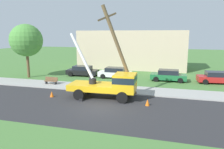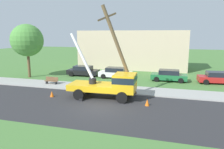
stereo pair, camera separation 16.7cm
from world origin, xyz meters
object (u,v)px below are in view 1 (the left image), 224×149
object	(u,v)px
utility_truck	(111,83)
park_bench	(51,81)
leaning_utility_pole	(120,51)
parked_sedan_black	(83,71)
parked_sedan_red	(217,78)
parked_sedan_white	(115,73)
traffic_cone_behind	(52,94)
roadside_tree_near	(26,40)
parked_sedan_green	(168,75)
traffic_cone_ahead	(147,102)

from	to	relation	value
utility_truck	park_bench	bearing A→B (deg)	158.38
utility_truck	leaning_utility_pole	size ratio (longest dim) A/B	0.81
parked_sedan_black	parked_sedan_red	distance (m)	17.43
leaning_utility_pole	parked_sedan_red	bearing A→B (deg)	40.53
parked_sedan_white	traffic_cone_behind	bearing A→B (deg)	-109.00
parked_sedan_red	park_bench	distance (m)	19.77
leaning_utility_pole	parked_sedan_black	distance (m)	11.91
utility_truck	parked_sedan_white	distance (m)	9.33
parked_sedan_red	roadside_tree_near	xyz separation A→B (m)	(-24.10, -2.97, 4.30)
parked_sedan_white	parked_sedan_green	size ratio (longest dim) A/B	1.00
parked_sedan_black	parked_sedan_red	world-z (taller)	same
parked_sedan_red	parked_sedan_black	bearing A→B (deg)	179.90
parked_sedan_green	roadside_tree_near	world-z (taller)	roadside_tree_near
park_bench	traffic_cone_behind	bearing A→B (deg)	-58.21
utility_truck	parked_sedan_black	bearing A→B (deg)	126.40
traffic_cone_behind	park_bench	size ratio (longest dim) A/B	0.35
leaning_utility_pole	parked_sedan_red	distance (m)	13.61
utility_truck	parked_sedan_black	distance (m)	11.57
parked_sedan_red	roadside_tree_near	distance (m)	24.66
traffic_cone_ahead	parked_sedan_white	bearing A→B (deg)	118.16
parked_sedan_black	parked_sedan_white	size ratio (longest dim) A/B	1.01
parked_sedan_green	parked_sedan_white	bearing A→B (deg)	-179.96
traffic_cone_ahead	park_bench	size ratio (longest dim) A/B	0.35
parked_sedan_white	parked_sedan_black	bearing A→B (deg)	177.54
utility_truck	roadside_tree_near	distance (m)	15.35
parked_sedan_green	roadside_tree_near	bearing A→B (deg)	-171.39
utility_truck	roadside_tree_near	xyz separation A→B (m)	(-13.52, 6.29, 3.60)
parked_sedan_black	parked_sedan_white	bearing A→B (deg)	-2.46
park_bench	roadside_tree_near	xyz separation A→B (m)	(-5.27, 3.02, 4.55)
utility_truck	parked_sedan_white	world-z (taller)	utility_truck
parked_sedan_white	parked_sedan_green	xyz separation A→B (m)	(6.97, 0.01, 0.00)
traffic_cone_ahead	traffic_cone_behind	bearing A→B (deg)	179.41
traffic_cone_behind	parked_sedan_white	world-z (taller)	parked_sedan_white
leaning_utility_pole	parked_sedan_white	bearing A→B (deg)	107.49
parked_sedan_white	roadside_tree_near	bearing A→B (deg)	-166.35
traffic_cone_ahead	parked_sedan_black	size ratio (longest dim) A/B	0.13
park_bench	parked_sedan_green	bearing A→B (deg)	23.78
parked_sedan_green	leaning_utility_pole	bearing A→B (deg)	-117.46
leaning_utility_pole	utility_truck	bearing A→B (deg)	-129.42
parked_sedan_white	parked_sedan_red	distance (m)	12.60
parked_sedan_white	parked_sedan_red	bearing A→B (deg)	0.81
utility_truck	parked_sedan_red	size ratio (longest dim) A/B	1.51
traffic_cone_ahead	roadside_tree_near	world-z (taller)	roadside_tree_near
parked_sedan_black	roadside_tree_near	xyz separation A→B (m)	(-6.67, -3.00, 4.30)
traffic_cone_behind	parked_sedan_green	size ratio (longest dim) A/B	0.13
parked_sedan_green	parked_sedan_black	bearing A→B (deg)	179.02
utility_truck	traffic_cone_behind	distance (m)	5.76
parked_sedan_white	roadside_tree_near	size ratio (longest dim) A/B	0.61
parked_sedan_black	parked_sedan_red	size ratio (longest dim) A/B	0.98
traffic_cone_behind	leaning_utility_pole	bearing A→B (deg)	16.82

